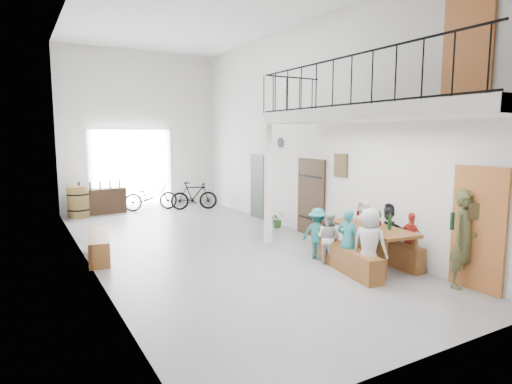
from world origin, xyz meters
TOP-DOWN VIEW (x-y plane):
  - floor at (0.00, 0.00)m, footprint 12.00×12.00m
  - room_walls at (0.00, 0.00)m, footprint 12.00×12.00m
  - gateway_portal at (-0.40, 5.94)m, footprint 2.80×0.08m
  - right_wall_decor at (2.70, -1.87)m, footprint 0.07×8.28m
  - balcony at (1.98, -3.13)m, footprint 1.52×5.62m
  - tasting_table at (2.20, -2.96)m, footprint 1.07×2.10m
  - bench_inner at (1.52, -3.00)m, footprint 0.67×2.07m
  - bench_wall at (2.57, -2.89)m, footprint 0.34×2.12m
  - tableware at (2.18, -3.05)m, footprint 0.47×1.08m
  - side_bench at (-2.50, 0.27)m, footprint 0.65×1.86m
  - oak_barrel at (-2.24, 5.40)m, footprint 0.68×0.68m
  - serving_counter at (-1.51, 5.65)m, footprint 1.63×0.60m
  - counter_bottles at (-1.51, 5.65)m, footprint 1.35×0.20m
  - guest_left_a at (1.51, -3.64)m, footprint 0.64×0.76m
  - guest_left_b at (1.50, -3.08)m, footprint 0.45×0.52m
  - guest_left_c at (1.49, -2.51)m, footprint 0.56×0.63m
  - guest_left_d at (1.52, -2.10)m, footprint 0.66×0.81m
  - guest_right_a at (2.77, -3.49)m, footprint 0.32×0.67m
  - guest_right_b at (2.80, -2.92)m, footprint 0.50×1.18m
  - guest_right_c at (2.73, -2.22)m, footprint 0.46×0.63m
  - host_standing at (2.64, -4.72)m, footprint 0.63×0.42m
  - potted_plant at (2.45, 0.92)m, footprint 0.43×0.37m
  - bicycle_near at (0.13, 5.50)m, footprint 1.89×0.79m
  - bicycle_far at (1.50, 4.90)m, footprint 1.69×0.94m

SIDE VIEW (x-z plane):
  - floor at x=0.00m, z-range 0.00..0.00m
  - potted_plant at x=2.45m, z-range 0.00..0.46m
  - bench_inner at x=1.52m, z-range 0.00..0.47m
  - bench_wall at x=2.57m, z-range 0.00..0.49m
  - side_bench at x=-2.50m, z-range 0.00..0.51m
  - serving_counter at x=-1.51m, z-range 0.00..0.84m
  - bicycle_near at x=0.13m, z-range 0.00..0.97m
  - bicycle_far at x=1.50m, z-range 0.00..0.98m
  - oak_barrel at x=-2.24m, z-range 0.00..0.99m
  - guest_left_c at x=1.49m, z-range 0.00..1.08m
  - guest_left_d at x=1.52m, z-range 0.00..1.09m
  - guest_right_a at x=2.77m, z-range 0.00..1.11m
  - guest_left_b at x=1.50m, z-range 0.00..1.21m
  - guest_right_c at x=2.73m, z-range 0.00..1.21m
  - guest_right_b at x=2.80m, z-range 0.00..1.23m
  - guest_left_a at x=1.51m, z-range 0.00..1.32m
  - tasting_table at x=2.20m, z-range 0.31..1.10m
  - host_standing at x=2.64m, z-range 0.00..1.69m
  - tableware at x=2.18m, z-range 0.77..1.12m
  - counter_bottles at x=-1.51m, z-range 0.84..1.12m
  - gateway_portal at x=-0.40m, z-range 0.00..2.80m
  - right_wall_decor at x=2.70m, z-range -0.80..4.28m
  - balcony at x=1.98m, z-range 0.97..4.96m
  - room_walls at x=0.00m, z-range -2.45..9.55m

